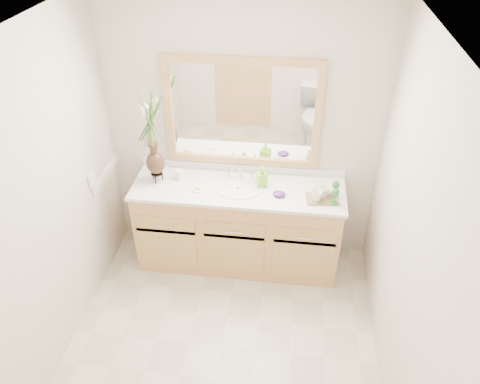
# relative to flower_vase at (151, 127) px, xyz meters

# --- Properties ---
(floor) EXTENTS (2.60, 2.60, 0.00)m
(floor) POSITION_rel_flower_vase_xyz_m (0.72, -1.04, -1.35)
(floor) COLOR beige
(floor) RESTS_ON ground
(ceiling) EXTENTS (2.40, 2.60, 0.02)m
(ceiling) POSITION_rel_flower_vase_xyz_m (0.72, -1.04, 1.05)
(ceiling) COLOR white
(ceiling) RESTS_ON wall_back
(wall_back) EXTENTS (2.40, 0.02, 2.40)m
(wall_back) POSITION_rel_flower_vase_xyz_m (0.72, 0.26, -0.15)
(wall_back) COLOR silver
(wall_back) RESTS_ON floor
(wall_left) EXTENTS (0.02, 2.60, 2.40)m
(wall_left) POSITION_rel_flower_vase_xyz_m (-0.48, -1.04, -0.15)
(wall_left) COLOR silver
(wall_left) RESTS_ON floor
(wall_right) EXTENTS (0.02, 2.60, 2.40)m
(wall_right) POSITION_rel_flower_vase_xyz_m (1.92, -1.04, -0.15)
(wall_right) COLOR silver
(wall_right) RESTS_ON floor
(vanity) EXTENTS (1.80, 0.55, 0.80)m
(vanity) POSITION_rel_flower_vase_xyz_m (0.72, -0.02, -0.95)
(vanity) COLOR tan
(vanity) RESTS_ON floor
(counter) EXTENTS (1.84, 0.57, 0.03)m
(counter) POSITION_rel_flower_vase_xyz_m (0.72, -0.02, -0.54)
(counter) COLOR white
(counter) RESTS_ON vanity
(sink) EXTENTS (0.38, 0.34, 0.23)m
(sink) POSITION_rel_flower_vase_xyz_m (0.72, -0.04, -0.58)
(sink) COLOR white
(sink) RESTS_ON counter
(mirror) EXTENTS (1.32, 0.04, 0.97)m
(mirror) POSITION_rel_flower_vase_xyz_m (0.72, 0.24, 0.05)
(mirror) COLOR white
(mirror) RESTS_ON wall_back
(switch_plate) EXTENTS (0.02, 0.12, 0.12)m
(switch_plate) POSITION_rel_flower_vase_xyz_m (-0.47, -0.27, -0.37)
(switch_plate) COLOR white
(switch_plate) RESTS_ON wall_left
(flower_vase) EXTENTS (0.19, 0.19, 0.77)m
(flower_vase) POSITION_rel_flower_vase_xyz_m (0.00, 0.00, 0.00)
(flower_vase) COLOR black
(flower_vase) RESTS_ON counter
(tumbler) EXTENTS (0.07, 0.07, 0.09)m
(tumbler) POSITION_rel_flower_vase_xyz_m (0.18, 0.05, -0.48)
(tumbler) COLOR white
(tumbler) RESTS_ON counter
(soap_dish) EXTENTS (0.10, 0.10, 0.03)m
(soap_dish) POSITION_rel_flower_vase_xyz_m (0.38, -0.10, -0.51)
(soap_dish) COLOR white
(soap_dish) RESTS_ON counter
(soap_bottle) EXTENTS (0.10, 0.10, 0.17)m
(soap_bottle) POSITION_rel_flower_vase_xyz_m (0.92, 0.04, -0.44)
(soap_bottle) COLOR #7BC32D
(soap_bottle) RESTS_ON counter
(purple_dish) EXTENTS (0.12, 0.10, 0.04)m
(purple_dish) POSITION_rel_flower_vase_xyz_m (1.08, -0.10, -0.50)
(purple_dish) COLOR #492369
(purple_dish) RESTS_ON counter
(tray) EXTENTS (0.28, 0.21, 0.01)m
(tray) POSITION_rel_flower_vase_xyz_m (1.44, -0.11, -0.51)
(tray) COLOR brown
(tray) RESTS_ON counter
(mug_left) EXTENTS (0.12, 0.11, 0.10)m
(mug_left) POSITION_rel_flower_vase_xyz_m (1.39, -0.14, -0.46)
(mug_left) COLOR white
(mug_left) RESTS_ON tray
(mug_right) EXTENTS (0.13, 0.13, 0.10)m
(mug_right) POSITION_rel_flower_vase_xyz_m (1.45, -0.07, -0.46)
(mug_right) COLOR white
(mug_right) RESTS_ON tray
(goblet_front) EXTENTS (0.06, 0.06, 0.14)m
(goblet_front) POSITION_rel_flower_vase_xyz_m (1.53, -0.16, -0.41)
(goblet_front) COLOR #256F2C
(goblet_front) RESTS_ON tray
(goblet_back) EXTENTS (0.06, 0.06, 0.14)m
(goblet_back) POSITION_rel_flower_vase_xyz_m (1.54, -0.05, -0.41)
(goblet_back) COLOR #256F2C
(goblet_back) RESTS_ON tray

